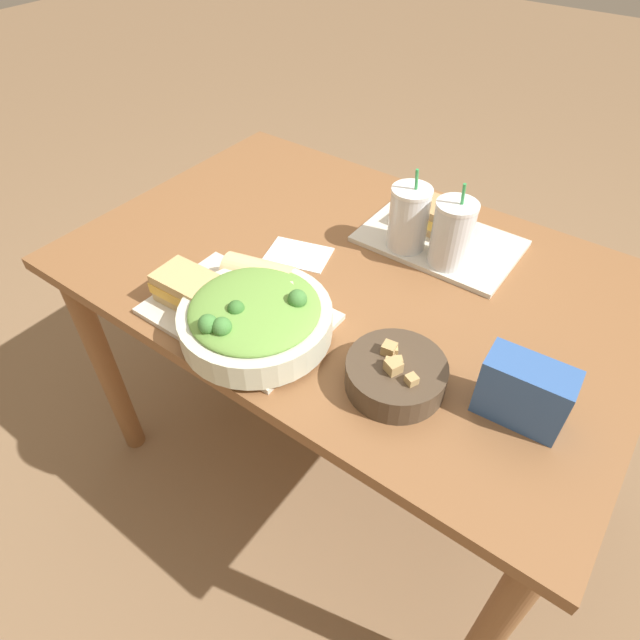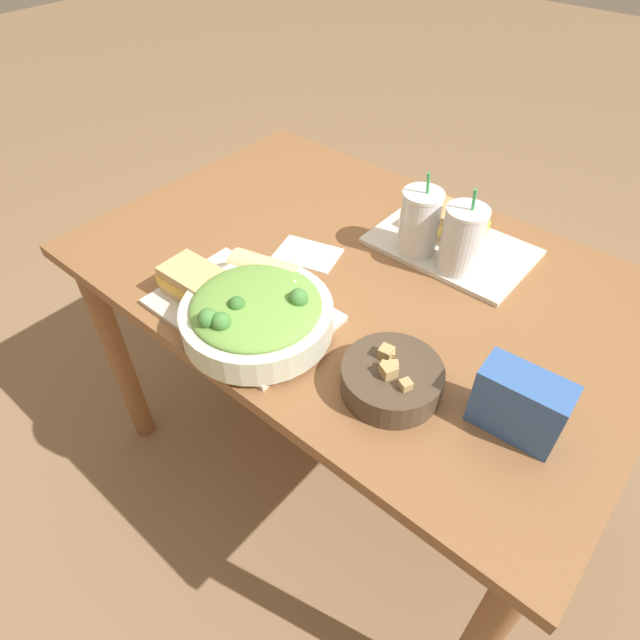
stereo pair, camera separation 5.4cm
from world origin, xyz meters
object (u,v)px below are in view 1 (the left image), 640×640
Objects in this scene: baguette_near at (260,276)px; napkin_folded at (298,255)px; drink_cup_dark at (408,220)px; salad_bowl at (255,317)px; sandwich_near at (190,289)px; soup_bowl at (396,374)px; sandwich_far at (439,217)px; chip_bag at (524,392)px; drink_cup_red at (452,236)px.

baguette_near is 0.16m from napkin_folded.
drink_cup_dark is 0.26m from napkin_folded.
drink_cup_dark is at bearing 77.90° from salad_bowl.
soup_bowl is at bearing 6.20° from sandwich_near.
soup_bowl reaches higher than napkin_folded.
soup_bowl is 0.51m from sandwich_far.
napkin_folded is at bearing -138.92° from drink_cup_dark.
baguette_near is at bearing 127.05° from salad_bowl.
salad_bowl is 2.01× the size of chip_bag.
baguette_near reaches higher than soup_bowl.
drink_cup_red is (0.11, 0.00, 0.00)m from drink_cup_dark.
soup_bowl and sandwich_far have the same top height.
salad_bowl is 0.13m from baguette_near.
salad_bowl is at bearing -102.10° from drink_cup_dark.
baguette_near is at bearing 171.82° from soup_bowl.
chip_bag is (0.36, -0.42, 0.02)m from sandwich_far.
sandwich_far is at bearing 127.54° from chip_bag.
drink_cup_dark is (-0.03, -0.11, 0.04)m from sandwich_far.
drink_cup_dark reaches higher than napkin_folded.
drink_cup_red is at bearing 102.45° from soup_bowl.
drink_cup_dark reaches higher than chip_bag.
chip_bag is at bearing -47.28° from drink_cup_red.
sandwich_far is 1.03× the size of chip_bag.
sandwich_far is 0.55m from chip_bag.
salad_bowl is 0.28m from napkin_folded.
drink_cup_red is at bearing 0.00° from drink_cup_dark.
drink_cup_dark is at bearing 57.47° from sandwich_near.
soup_bowl is 1.19× the size of sandwich_far.
baguette_near is 1.07× the size of sandwich_far.
drink_cup_red is at bearing 129.14° from chip_bag.
baguette_near is 1.10× the size of chip_bag.
drink_cup_red reaches higher than baguette_near.
sandwich_near is 0.61m from sandwich_far.
drink_cup_red reaches higher than drink_cup_dark.
baguette_near is at bearing 49.74° from sandwich_near.
napkin_folded is (-0.19, -0.17, -0.08)m from drink_cup_dark.
salad_bowl is 1.48× the size of drink_cup_dark.
drink_cup_red is (0.37, 0.43, 0.04)m from sandwich_near.
chip_bag reaches higher than baguette_near.
drink_cup_dark is 1.35× the size of chip_bag.
baguette_near is (0.09, 0.11, 0.00)m from sandwich_near.
drink_cup_red is 0.42m from chip_bag.
sandwich_near and sandwich_far have the same top height.
sandwich_near is (-0.17, -0.01, -0.01)m from salad_bowl.
baguette_near reaches higher than napkin_folded.
sandwich_near is 0.99× the size of sandwich_far.
chip_bag is 0.88× the size of napkin_folded.
sandwich_near is 0.51m from drink_cup_dark.
napkin_folded is at bearing -126.46° from sandwich_far.
salad_bowl is 0.55m from sandwich_far.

